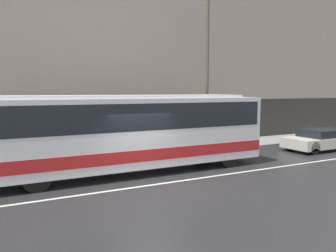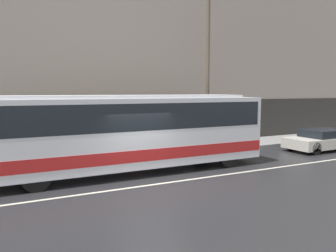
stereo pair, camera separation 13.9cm
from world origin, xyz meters
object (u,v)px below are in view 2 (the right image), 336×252
at_px(sedan_white_front, 324,140).
at_px(pedestrian_waiting, 139,138).
at_px(utility_pole_near, 208,74).
at_px(transit_bus, 126,129).

bearing_deg(sedan_white_front, pedestrian_waiting, 165.33).
relative_size(utility_pole_near, pedestrian_waiting, 4.65).
height_order(sedan_white_front, pedestrian_waiting, pedestrian_waiting).
xyz_separation_m(transit_bus, utility_pole_near, (5.60, 2.60, 2.47)).
bearing_deg(sedan_white_front, utility_pole_near, 157.32).
distance_m(sedan_white_front, pedestrian_waiting, 10.57).
bearing_deg(pedestrian_waiting, sedan_white_front, -14.67).
bearing_deg(utility_pole_near, pedestrian_waiting, 178.97).
distance_m(utility_pole_near, pedestrian_waiting, 5.15).
distance_m(transit_bus, sedan_white_front, 11.89).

